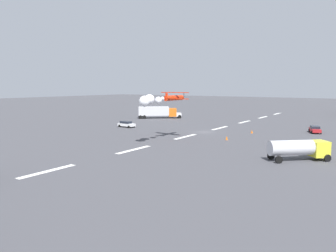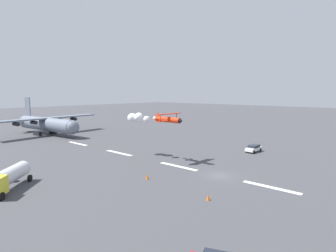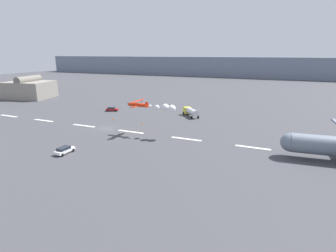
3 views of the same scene
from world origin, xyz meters
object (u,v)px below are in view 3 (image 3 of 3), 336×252
object	(u,v)px
fuel_tanker_truck	(191,112)
traffic_cone_near	(113,119)
stunt_biplane_red	(157,107)
followme_car_yellow	(64,150)
traffic_cone_far	(142,123)
airport_staff_sedan	(112,109)

from	to	relation	value
fuel_tanker_truck	traffic_cone_near	xyz separation A→B (m)	(-21.95, -14.62, -1.36)
stunt_biplane_red	fuel_tanker_truck	bearing A→B (deg)	87.87
followme_car_yellow	traffic_cone_near	world-z (taller)	followme_car_yellow
stunt_biplane_red	traffic_cone_near	bearing A→B (deg)	153.96
stunt_biplane_red	followme_car_yellow	size ratio (longest dim) A/B	3.07
traffic_cone_near	traffic_cone_far	size ratio (longest dim) A/B	1.00
followme_car_yellow	traffic_cone_far	bearing A→B (deg)	82.46
stunt_biplane_red	airport_staff_sedan	size ratio (longest dim) A/B	2.89
airport_staff_sedan	stunt_biplane_red	bearing A→B (deg)	-36.44
stunt_biplane_red	airport_staff_sedan	distance (m)	37.07
airport_staff_sedan	traffic_cone_far	bearing A→B (deg)	-31.96
followme_car_yellow	airport_staff_sedan	world-z (taller)	same
followme_car_yellow	traffic_cone_far	xyz separation A→B (m)	(3.80, 28.68, -0.44)
stunt_biplane_red	followme_car_yellow	bearing A→B (deg)	-124.84
airport_staff_sedan	traffic_cone_far	size ratio (longest dim) A/B	6.44
stunt_biplane_red	traffic_cone_far	bearing A→B (deg)	135.84
airport_staff_sedan	traffic_cone_near	world-z (taller)	airport_staff_sedan
airport_staff_sedan	traffic_cone_near	distance (m)	14.03
fuel_tanker_truck	airport_staff_sedan	distance (m)	30.39
stunt_biplane_red	traffic_cone_far	size ratio (longest dim) A/B	18.62
traffic_cone_far	followme_car_yellow	bearing A→B (deg)	-97.54
fuel_tanker_truck	traffic_cone_far	world-z (taller)	fuel_tanker_truck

